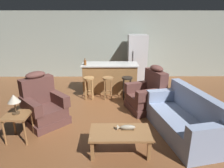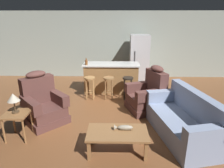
% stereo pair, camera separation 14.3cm
% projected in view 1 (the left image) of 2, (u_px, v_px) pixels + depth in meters
% --- Properties ---
extents(ground_plane, '(12.00, 12.00, 0.00)m').
position_uv_depth(ground_plane, '(110.00, 109.00, 5.43)').
color(ground_plane, brown).
extents(back_wall, '(12.00, 0.05, 2.60)m').
position_uv_depth(back_wall, '(110.00, 45.00, 7.97)').
color(back_wall, '#939E93').
rests_on(back_wall, ground_plane).
extents(coffee_table, '(1.10, 0.60, 0.42)m').
position_uv_depth(coffee_table, '(120.00, 134.00, 3.61)').
color(coffee_table, olive).
rests_on(coffee_table, ground_plane).
extents(fish_figurine, '(0.34, 0.10, 0.10)m').
position_uv_depth(fish_figurine, '(126.00, 127.00, 3.65)').
color(fish_figurine, '#4C3823').
rests_on(fish_figurine, coffee_table).
extents(couch, '(1.21, 2.03, 0.94)m').
position_uv_depth(couch, '(184.00, 120.00, 4.17)').
color(couch, '#8493B2').
rests_on(couch, ground_plane).
extents(recliner_near_lamp, '(1.19, 1.19, 1.20)m').
position_uv_depth(recliner_near_lamp, '(43.00, 106.00, 4.63)').
color(recliner_near_lamp, brown).
rests_on(recliner_near_lamp, ground_plane).
extents(recliner_near_island, '(1.08, 1.08, 1.20)m').
position_uv_depth(recliner_near_island, '(148.00, 95.00, 5.29)').
color(recliner_near_island, brown).
rests_on(recliner_near_island, ground_plane).
extents(end_table, '(0.48, 0.48, 0.56)m').
position_uv_depth(end_table, '(18.00, 119.00, 3.95)').
color(end_table, olive).
rests_on(end_table, ground_plane).
extents(table_lamp, '(0.24, 0.24, 0.41)m').
position_uv_depth(table_lamp, '(14.00, 99.00, 3.84)').
color(table_lamp, '#4C3823').
rests_on(table_lamp, end_table).
extents(kitchen_island, '(1.80, 0.70, 0.95)m').
position_uv_depth(kitchen_island, '(110.00, 78.00, 6.55)').
color(kitchen_island, olive).
rests_on(kitchen_island, ground_plane).
extents(bar_stool_left, '(0.32, 0.32, 0.68)m').
position_uv_depth(bar_stool_left, '(89.00, 84.00, 5.95)').
color(bar_stool_left, '#A87A47').
rests_on(bar_stool_left, ground_plane).
extents(bar_stool_middle, '(0.32, 0.32, 0.68)m').
position_uv_depth(bar_stool_middle, '(108.00, 84.00, 5.96)').
color(bar_stool_middle, olive).
rests_on(bar_stool_middle, ground_plane).
extents(bar_stool_right, '(0.32, 0.32, 0.68)m').
position_uv_depth(bar_stool_right, '(127.00, 84.00, 5.96)').
color(bar_stool_right, black).
rests_on(bar_stool_right, ground_plane).
extents(refrigerator, '(0.70, 0.69, 1.76)m').
position_uv_depth(refrigerator, '(137.00, 58.00, 7.57)').
color(refrigerator, '#B7B7BC').
rests_on(refrigerator, ground_plane).
extents(bottle_tall_green, '(0.08, 0.08, 0.21)m').
position_uv_depth(bottle_tall_green, '(85.00, 63.00, 6.19)').
color(bottle_tall_green, brown).
rests_on(bottle_tall_green, kitchen_island).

